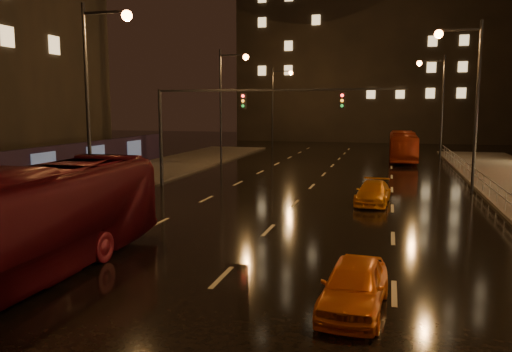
{
  "coord_description": "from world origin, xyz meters",
  "views": [
    {
      "loc": [
        4.71,
        -9.65,
        5.06
      ],
      "look_at": [
        -0.08,
        8.29,
        2.5
      ],
      "focal_mm": 35.0,
      "sensor_mm": 36.0,
      "label": 1
    }
  ],
  "objects_px": {
    "bus_red": "(16,226)",
    "taxi_far": "(373,193)",
    "taxi_near": "(354,286)",
    "bus_curb": "(403,146)"
  },
  "relations": [
    {
      "from": "bus_red",
      "to": "taxi_far",
      "type": "xyz_separation_m",
      "value": [
        9.5,
        15.06,
        -1.11
      ]
    },
    {
      "from": "taxi_near",
      "to": "taxi_far",
      "type": "xyz_separation_m",
      "value": [
        0.0,
        14.53,
        -0.05
      ]
    },
    {
      "from": "bus_red",
      "to": "taxi_far",
      "type": "relative_size",
      "value": 3.01
    },
    {
      "from": "bus_curb",
      "to": "taxi_near",
      "type": "relative_size",
      "value": 2.67
    },
    {
      "from": "bus_red",
      "to": "taxi_far",
      "type": "bearing_deg",
      "value": 57.36
    },
    {
      "from": "bus_red",
      "to": "bus_curb",
      "type": "distance_m",
      "value": 39.29
    },
    {
      "from": "bus_curb",
      "to": "bus_red",
      "type": "bearing_deg",
      "value": -107.5
    },
    {
      "from": "bus_red",
      "to": "taxi_near",
      "type": "distance_m",
      "value": 9.57
    },
    {
      "from": "bus_red",
      "to": "taxi_far",
      "type": "distance_m",
      "value": 17.84
    },
    {
      "from": "bus_curb",
      "to": "taxi_far",
      "type": "xyz_separation_m",
      "value": [
        -2.0,
        -22.5,
        -0.81
      ]
    }
  ]
}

